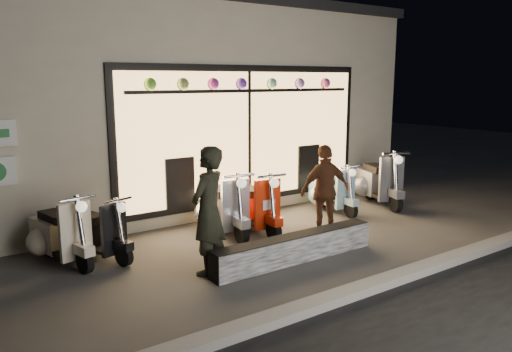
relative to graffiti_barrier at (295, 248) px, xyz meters
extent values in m
plane|color=#383533|center=(0.14, 0.65, -0.20)|extent=(40.00, 40.00, 0.00)
cube|color=slate|center=(0.14, -1.35, -0.14)|extent=(40.00, 0.25, 0.12)
cube|color=beige|center=(0.14, 5.65, 1.80)|extent=(10.00, 6.00, 4.00)
cube|color=black|center=(0.14, 5.65, 3.90)|extent=(10.20, 6.20, 0.20)
cube|color=black|center=(0.94, 2.63, 1.35)|extent=(5.45, 0.06, 2.65)
cube|color=#FFBF6B|center=(0.94, 2.59, 1.35)|extent=(5.20, 0.04, 2.40)
cube|color=black|center=(0.94, 2.55, 2.20)|extent=(4.90, 0.06, 0.06)
cube|color=black|center=(0.00, 0.00, 0.00)|extent=(2.74, 0.28, 0.40)
cylinder|color=black|center=(-0.20, 1.10, -0.02)|extent=(0.15, 0.37, 0.36)
cylinder|color=black|center=(-0.08, 2.15, -0.02)|extent=(0.17, 0.37, 0.36)
cube|color=silver|center=(-0.18, 1.32, 0.39)|extent=(0.49, 0.13, 0.86)
cube|color=silver|center=(-0.09, 2.05, 0.20)|extent=(0.53, 0.78, 0.48)
cube|color=black|center=(-0.10, 1.94, 0.50)|extent=(0.36, 0.62, 0.13)
sphere|color=#FFF2CC|center=(-0.20, 1.09, 0.80)|extent=(0.18, 0.18, 0.16)
cylinder|color=black|center=(0.31, 0.92, -0.03)|extent=(0.14, 0.36, 0.35)
cylinder|color=black|center=(0.41, 1.94, -0.03)|extent=(0.16, 0.36, 0.35)
cube|color=red|center=(0.33, 1.14, 0.38)|extent=(0.48, 0.12, 0.84)
cube|color=red|center=(0.40, 1.84, 0.19)|extent=(0.50, 0.76, 0.47)
cube|color=black|center=(0.39, 1.74, 0.48)|extent=(0.34, 0.60, 0.12)
sphere|color=#FFF2CC|center=(0.31, 0.91, 0.78)|extent=(0.17, 0.17, 0.15)
cylinder|color=black|center=(-2.11, 1.24, -0.05)|extent=(0.19, 0.32, 0.31)
cylinder|color=black|center=(-2.41, 2.09, -0.05)|extent=(0.21, 0.33, 0.31)
cube|color=black|center=(-2.17, 1.42, 0.31)|extent=(0.41, 0.20, 0.74)
cube|color=black|center=(-2.38, 2.01, 0.14)|extent=(0.57, 0.73, 0.42)
cube|color=black|center=(-2.35, 1.92, 0.40)|extent=(0.41, 0.56, 0.11)
sphere|color=#FFF2CC|center=(-2.10, 1.23, 0.66)|extent=(0.17, 0.17, 0.14)
cylinder|color=black|center=(-2.64, 1.28, -0.03)|extent=(0.17, 0.35, 0.34)
cylinder|color=black|center=(-2.85, 2.25, -0.03)|extent=(0.19, 0.35, 0.34)
cube|color=beige|center=(-2.68, 1.49, 0.35)|extent=(0.46, 0.17, 0.81)
cube|color=beige|center=(-2.83, 2.16, 0.18)|extent=(0.56, 0.77, 0.46)
cube|color=black|center=(-2.81, 2.06, 0.45)|extent=(0.39, 0.60, 0.12)
sphere|color=#FFF2CC|center=(-2.64, 1.27, 0.74)|extent=(0.18, 0.18, 0.15)
cylinder|color=black|center=(2.36, 1.20, -0.04)|extent=(0.13, 0.33, 0.32)
cylinder|color=black|center=(2.47, 2.12, -0.04)|extent=(0.15, 0.33, 0.32)
cube|color=#8CB8C7|center=(2.39, 1.39, 0.32)|extent=(0.43, 0.12, 0.76)
cube|color=#8CB8C7|center=(2.46, 2.03, 0.15)|extent=(0.47, 0.69, 0.43)
cube|color=black|center=(2.45, 1.94, 0.41)|extent=(0.32, 0.55, 0.11)
sphere|color=#FFF2CC|center=(2.36, 1.19, 0.68)|extent=(0.16, 0.16, 0.14)
cylinder|color=black|center=(3.40, 0.98, -0.01)|extent=(0.24, 0.39, 0.38)
cylinder|color=black|center=(3.81, 2.02, -0.01)|extent=(0.26, 0.40, 0.38)
cube|color=slate|center=(3.48, 1.20, 0.43)|extent=(0.51, 0.26, 0.92)
cube|color=slate|center=(3.76, 1.92, 0.22)|extent=(0.72, 0.90, 0.51)
cube|color=black|center=(3.72, 1.82, 0.54)|extent=(0.52, 0.70, 0.13)
sphere|color=#FFF2CC|center=(3.40, 0.97, 0.86)|extent=(0.22, 0.22, 0.17)
imported|color=black|center=(-1.23, 0.34, 0.68)|extent=(0.76, 0.69, 1.75)
imported|color=#532F1A|center=(1.22, 0.70, 0.57)|extent=(0.96, 0.54, 1.55)
camera|label=1|loc=(-4.41, -5.34, 2.41)|focal=35.00mm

